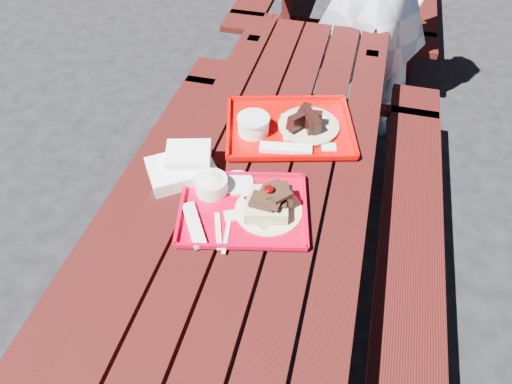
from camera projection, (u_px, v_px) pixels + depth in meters
ground at (264, 287)px, 2.18m from camera, size 60.00×60.00×0.00m
picnic_table_near at (266, 211)px, 1.78m from camera, size 1.41×2.40×0.75m
near_tray at (243, 201)px, 1.51m from camera, size 0.48×0.41×0.13m
far_tray at (287, 127)px, 1.79m from camera, size 0.57×0.50×0.08m
white_cloth at (183, 166)px, 1.62m from camera, size 0.28×0.27×0.09m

